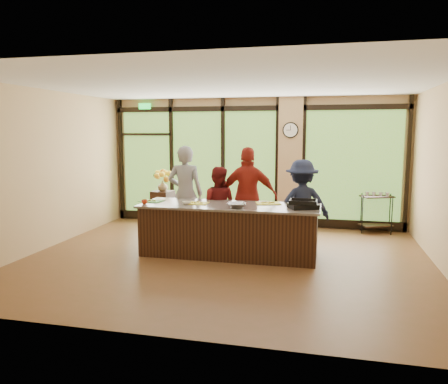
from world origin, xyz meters
The scene contains 24 objects.
floor centered at (0.00, 0.00, 0.00)m, with size 7.00×7.00×0.00m, color brown.
ceiling centered at (0.00, 0.00, 3.00)m, with size 7.00×7.00×0.00m, color silver.
back_wall centered at (0.00, 3.00, 1.50)m, with size 7.00×7.00×0.00m, color tan.
left_wall centered at (-3.50, 0.00, 1.50)m, with size 6.00×6.00×0.00m, color tan.
window_wall centered at (0.16, 2.95, 1.39)m, with size 6.90×0.12×3.00m.
island_base centered at (0.00, 0.30, 0.44)m, with size 3.10×1.00×0.88m, color #321B10.
countertop centered at (0.00, 0.30, 0.90)m, with size 3.20×1.10×0.04m, color #70675D.
wall_clock centered at (0.85, 2.87, 2.25)m, with size 0.36×0.04×0.36m.
cook_left centered at (-1.08, 1.07, 0.97)m, with size 0.71×0.47×1.95m, color gray.
cook_midleft centered at (-0.39, 0.98, 0.77)m, with size 0.75×0.58×1.54m, color maroon.
cook_midright centered at (0.20, 1.11, 0.96)m, with size 1.13×0.47×1.92m, color maroon.
cook_right centered at (1.24, 1.02, 0.85)m, with size 1.10×0.63×1.70m, color #181E36.
roasting_pan centered at (1.31, 0.20, 0.96)m, with size 0.46×0.36×0.08m, color black.
mixing_bowl centered at (0.19, 0.04, 0.96)m, with size 0.33×0.33×0.08m, color silver.
cutting_board_left centered at (-1.50, 0.32, 0.93)m, with size 0.41×0.31×0.01m, color #408E33.
cutting_board_center centered at (-0.60, 0.29, 0.93)m, with size 0.40×0.30×0.01m, color yellow.
cutting_board_right centered at (0.66, 0.57, 0.93)m, with size 0.43×0.32×0.01m, color yellow.
prep_bowl_near centered at (-0.76, 0.17, 0.94)m, with size 0.16×0.16×0.05m, color white.
prep_bowl_mid centered at (0.17, 0.00, 0.94)m, with size 0.14×0.14×0.05m, color white.
prep_bowl_far centered at (0.58, 0.65, 0.94)m, with size 0.13×0.13×0.03m, color white.
red_ramekin centered at (-1.50, 0.01, 0.96)m, with size 0.10×0.10×0.08m, color red.
flower_stand centered at (-1.99, 2.15, 0.43)m, with size 0.43×0.43×0.86m, color #321B10.
flower_vase centered at (-1.99, 2.15, 0.98)m, with size 0.23×0.23×0.24m, color olive.
bar_cart centered at (2.77, 2.75, 0.55)m, with size 0.76×0.61×0.91m.
Camera 1 is at (1.67, -7.21, 2.21)m, focal length 35.00 mm.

